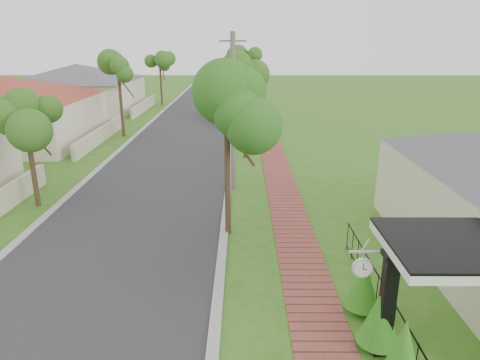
% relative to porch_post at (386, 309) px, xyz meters
% --- Properties ---
extents(ground, '(160.00, 160.00, 0.00)m').
position_rel_porch_post_xyz_m(ground, '(-4.55, 1.00, -1.12)').
color(ground, '#366317').
rests_on(ground, ground).
extents(road, '(7.00, 120.00, 0.02)m').
position_rel_porch_post_xyz_m(road, '(-7.55, 21.00, -1.12)').
color(road, '#28282B').
rests_on(road, ground).
extents(kerb_right, '(0.30, 120.00, 0.10)m').
position_rel_porch_post_xyz_m(kerb_right, '(-3.90, 21.00, -1.12)').
color(kerb_right, '#9E9E99').
rests_on(kerb_right, ground).
extents(kerb_left, '(0.30, 120.00, 0.10)m').
position_rel_porch_post_xyz_m(kerb_left, '(-11.20, 21.00, -1.12)').
color(kerb_left, '#9E9E99').
rests_on(kerb_left, ground).
extents(sidewalk, '(1.50, 120.00, 0.03)m').
position_rel_porch_post_xyz_m(sidewalk, '(-1.30, 21.00, -1.12)').
color(sidewalk, '#9A463D').
rests_on(sidewalk, ground).
extents(porch_post, '(0.48, 0.48, 2.52)m').
position_rel_porch_post_xyz_m(porch_post, '(0.00, 0.00, 0.00)').
color(porch_post, black).
rests_on(porch_post, ground).
extents(picket_fence, '(0.03, 8.02, 1.00)m').
position_rel_porch_post_xyz_m(picket_fence, '(0.35, 1.00, -0.59)').
color(picket_fence, black).
rests_on(picket_fence, ground).
extents(street_trees, '(10.70, 37.65, 5.89)m').
position_rel_porch_post_xyz_m(street_trees, '(-7.42, 27.84, 3.42)').
color(street_trees, '#382619').
rests_on(street_trees, ground).
extents(hedge_row, '(0.88, 4.77, 1.84)m').
position_rel_porch_post_xyz_m(hedge_row, '(-0.10, -0.71, -0.32)').
color(hedge_row, '#166D15').
rests_on(hedge_row, ground).
extents(far_house_red, '(15.56, 15.56, 4.60)m').
position_rel_porch_post_xyz_m(far_house_red, '(-19.52, 21.00, 1.22)').
color(far_house_red, beige).
rests_on(far_house_red, ground).
extents(far_house_grey, '(15.56, 15.56, 4.60)m').
position_rel_porch_post_xyz_m(far_house_grey, '(-19.52, 35.00, 1.22)').
color(far_house_grey, beige).
rests_on(far_house_grey, ground).
extents(parked_car_red, '(1.56, 3.85, 1.31)m').
position_rel_porch_post_xyz_m(parked_car_red, '(-4.15, 27.50, -0.46)').
color(parked_car_red, maroon).
rests_on(parked_car_red, ground).
extents(parked_car_white, '(1.84, 4.17, 1.33)m').
position_rel_porch_post_xyz_m(parked_car_white, '(-5.23, 31.01, -0.46)').
color(parked_car_white, white).
rests_on(parked_car_white, ground).
extents(near_tree, '(2.23, 2.23, 5.72)m').
position_rel_porch_post_xyz_m(near_tree, '(-3.75, 6.30, 3.44)').
color(near_tree, '#382619').
rests_on(near_tree, ground).
extents(utility_pole, '(1.20, 0.24, 7.19)m').
position_rel_porch_post_xyz_m(utility_pole, '(-3.65, 11.40, 2.53)').
color(utility_pole, '#6C6554').
rests_on(utility_pole, ground).
extents(station_clock, '(0.79, 0.13, 0.67)m').
position_rel_porch_post_xyz_m(station_clock, '(-0.50, 0.40, 0.83)').
color(station_clock, silver).
rests_on(station_clock, ground).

